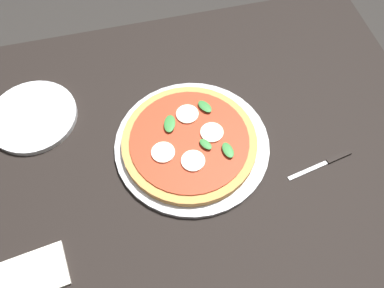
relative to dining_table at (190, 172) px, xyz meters
The scene contains 7 objects.
ground_plane 0.64m from the dining_table, ahead, with size 6.00×6.00×0.00m, color #2D2B28.
dining_table is the anchor object (origin of this frame).
serving_tray 0.12m from the dining_table, 131.67° to the right, with size 0.36×0.36×0.01m, color silver.
pizza 0.14m from the dining_table, 119.68° to the right, with size 0.31×0.31×0.03m.
plate_white 0.41m from the dining_table, 26.79° to the right, with size 0.21×0.21×0.01m, color white.
napkin 0.43m from the dining_table, 29.00° to the left, with size 0.13×0.09×0.01m, color white.
knife 0.34m from the dining_table, 160.11° to the left, with size 0.16×0.04×0.01m.
Camera 1 is at (0.11, 0.45, 1.58)m, focal length 37.91 mm.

